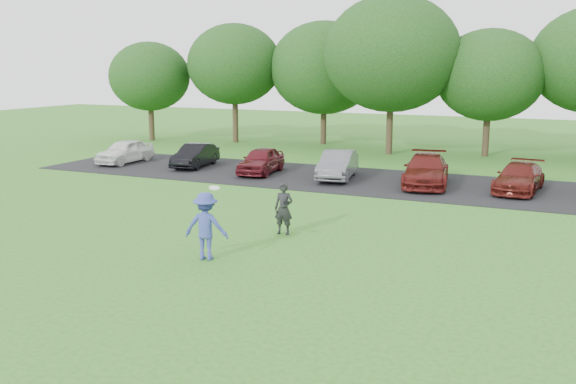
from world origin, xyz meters
The scene contains 6 objects.
ground centered at (0.00, 0.00, 0.00)m, with size 100.00×100.00×0.00m, color #2F7020.
parking_lot centered at (0.00, 13.00, 0.01)m, with size 32.00×6.50×0.03m, color black.
frisbee_player centered at (-0.96, 0.53, 0.87)m, with size 1.25×0.89×1.95m.
camera_bystander centered at (-0.18, 3.59, 0.77)m, with size 0.59×0.44×1.55m.
parked_cars centered at (1.25, 13.00, 0.62)m, with size 28.33×4.72×1.26m.
tree_row centered at (1.51, 22.76, 4.91)m, with size 42.39×9.85×8.64m.
Camera 1 is at (7.48, -13.06, 4.93)m, focal length 40.00 mm.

